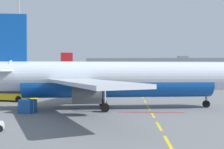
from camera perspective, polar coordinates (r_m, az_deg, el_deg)
The scene contains 8 objects.
apron_paint_markings at distance 48.21m, azimuth 6.63°, elevation -5.15°, with size 8.00×94.21×0.01m.
airliner_foreground at distance 35.98m, azimuth 0.50°, elevation -0.89°, with size 34.79×34.29×12.20m.
airliner_mid_left at distance 94.54m, azimuth -2.08°, elevation -0.05°, with size 30.61×29.64×10.97m.
apron_shuttle_bus at distance 49.16m, azimuth -22.04°, elevation -3.05°, with size 12.31×4.71×3.00m.
fuel_service_truck at distance 58.90m, azimuth -7.06°, elevation -2.46°, with size 7.37×5.02×3.14m.
uld_cargo_container at distance 34.20m, azimuth -17.11°, elevation -6.31°, with size 1.91×1.89×1.60m.
apron_light_mast_near at distance 84.44m, azimuth -18.77°, elevation 8.49°, with size 1.80×1.80×26.44m.
terminal_satellite at distance 176.24m, azimuth 10.07°, elevation 1.24°, with size 92.02×19.97×14.06m.
Camera 1 is at (15.16, -11.04, 5.05)m, focal length 44.03 mm.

